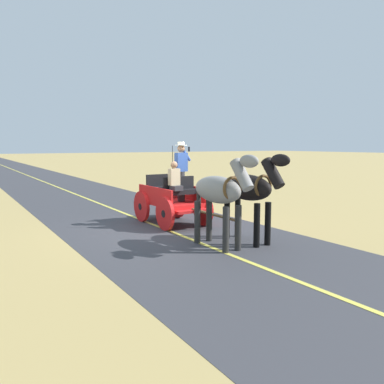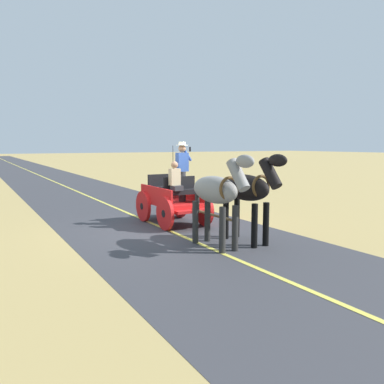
# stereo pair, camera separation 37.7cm
# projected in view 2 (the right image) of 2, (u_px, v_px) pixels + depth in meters

# --- Properties ---
(ground_plane) EXTENTS (200.00, 200.00, 0.00)m
(ground_plane) POSITION_uv_depth(u_px,v_px,m) (166.00, 229.00, 11.33)
(ground_plane) COLOR tan
(road_surface) EXTENTS (5.62, 160.00, 0.01)m
(road_surface) POSITION_uv_depth(u_px,v_px,m) (166.00, 229.00, 11.33)
(road_surface) COLOR #38383D
(road_surface) RESTS_ON ground
(road_centre_stripe) EXTENTS (0.12, 160.00, 0.00)m
(road_centre_stripe) POSITION_uv_depth(u_px,v_px,m) (166.00, 229.00, 11.32)
(road_centre_stripe) COLOR #DBCC4C
(road_centre_stripe) RESTS_ON road_surface
(horse_drawn_carriage) EXTENTS (1.44, 4.51, 2.50)m
(horse_drawn_carriage) POSITION_uv_depth(u_px,v_px,m) (174.00, 197.00, 12.04)
(horse_drawn_carriage) COLOR red
(horse_drawn_carriage) RESTS_ON ground
(horse_near_side) EXTENTS (0.65, 2.13, 2.21)m
(horse_near_side) POSITION_uv_depth(u_px,v_px,m) (249.00, 190.00, 9.62)
(horse_near_side) COLOR black
(horse_near_side) RESTS_ON ground
(horse_off_side) EXTENTS (0.65, 2.13, 2.21)m
(horse_off_side) POSITION_uv_depth(u_px,v_px,m) (218.00, 192.00, 9.16)
(horse_off_side) COLOR gray
(horse_off_side) RESTS_ON ground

